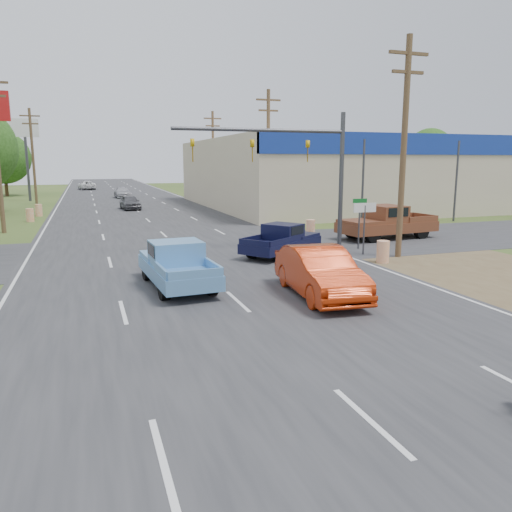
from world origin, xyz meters
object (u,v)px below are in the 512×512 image
object	(u,v)px
red_convertible	(320,273)
distant_car_grey	(130,202)
brown_pickup	(385,222)
distant_car_silver	(123,193)
distant_car_white	(87,185)
navy_pickup	(283,239)
blue_pickup	(176,264)

from	to	relation	value
red_convertible	distant_car_grey	distance (m)	33.98
brown_pickup	distant_car_silver	world-z (taller)	brown_pickup
red_convertible	brown_pickup	world-z (taller)	brown_pickup
red_convertible	distant_car_white	bearing A→B (deg)	100.40
brown_pickup	red_convertible	bearing A→B (deg)	131.41
navy_pickup	distant_car_white	bearing A→B (deg)	152.43
blue_pickup	distant_car_silver	size ratio (longest dim) A/B	1.16
navy_pickup	red_convertible	bearing A→B (deg)	-47.78
blue_pickup	distant_car_silver	bearing A→B (deg)	84.58
navy_pickup	distant_car_silver	distance (m)	42.78
navy_pickup	brown_pickup	world-z (taller)	brown_pickup
distant_car_grey	distant_car_white	distance (m)	37.47
red_convertible	distant_car_white	distance (m)	71.44
red_convertible	distant_car_grey	xyz separation A→B (m)	(-3.30, 33.81, -0.14)
red_convertible	distant_car_grey	size ratio (longest dim) A/B	1.25
red_convertible	distant_car_white	xyz separation A→B (m)	(-6.94, 71.11, -0.13)
brown_pickup	distant_car_grey	xyz separation A→B (m)	(-12.59, 23.46, -0.31)
blue_pickup	red_convertible	bearing A→B (deg)	-37.91
distant_car_white	brown_pickup	bearing A→B (deg)	96.82
red_convertible	navy_pickup	distance (m)	7.58
distant_car_white	distant_car_grey	bearing A→B (deg)	87.44
distant_car_silver	distant_car_white	size ratio (longest dim) A/B	0.90
brown_pickup	distant_car_silver	xyz separation A→B (m)	(-12.13, 39.59, -0.34)
red_convertible	navy_pickup	size ratio (longest dim) A/B	1.04
red_convertible	distant_car_silver	size ratio (longest dim) A/B	1.12
red_convertible	blue_pickup	xyz separation A→B (m)	(-4.30, 2.93, 0.02)
distant_car_silver	brown_pickup	bearing A→B (deg)	-75.61
red_convertible	brown_pickup	bearing A→B (deg)	52.92
brown_pickup	distant_car_white	xyz separation A→B (m)	(-16.24, 60.75, -0.30)
brown_pickup	navy_pickup	bearing A→B (deg)	104.45
blue_pickup	brown_pickup	world-z (taller)	brown_pickup
red_convertible	distant_car_grey	world-z (taller)	red_convertible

